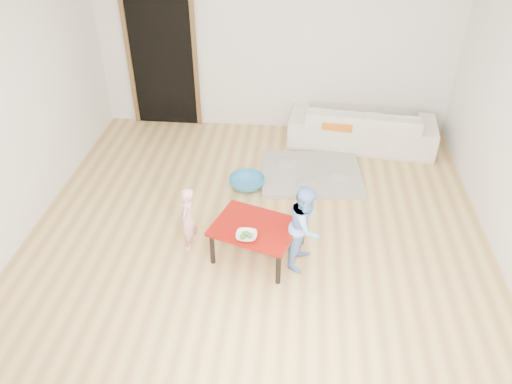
# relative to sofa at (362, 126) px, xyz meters

# --- Properties ---
(floor) EXTENTS (5.00, 5.00, 0.01)m
(floor) POSITION_rel_sofa_xyz_m (-1.27, -2.05, -0.29)
(floor) COLOR tan
(floor) RESTS_ON ground
(back_wall) EXTENTS (5.00, 0.02, 2.60)m
(back_wall) POSITION_rel_sofa_xyz_m (-1.27, 0.45, 1.01)
(back_wall) COLOR white
(back_wall) RESTS_ON floor
(left_wall) EXTENTS (0.02, 5.00, 2.60)m
(left_wall) POSITION_rel_sofa_xyz_m (-3.77, -2.05, 1.01)
(left_wall) COLOR white
(left_wall) RESTS_ON floor
(doorway) EXTENTS (1.02, 0.08, 2.11)m
(doorway) POSITION_rel_sofa_xyz_m (-2.87, 0.43, 0.73)
(doorway) COLOR brown
(doorway) RESTS_ON back_wall
(sofa) EXTENTS (2.06, 0.98, 0.58)m
(sofa) POSITION_rel_sofa_xyz_m (0.00, 0.00, 0.00)
(sofa) COLOR beige
(sofa) RESTS_ON floor
(cushion) EXTENTS (0.45, 0.41, 0.11)m
(cushion) POSITION_rel_sofa_xyz_m (-0.35, -0.19, 0.15)
(cushion) COLOR orange
(cushion) RESTS_ON sofa
(red_table) EXTENTS (0.96, 0.83, 0.41)m
(red_table) POSITION_rel_sofa_xyz_m (-1.25, -2.49, -0.09)
(red_table) COLOR maroon
(red_table) RESTS_ON floor
(bowl) EXTENTS (0.20, 0.20, 0.05)m
(bowl) POSITION_rel_sofa_xyz_m (-1.32, -2.68, 0.14)
(bowl) COLOR white
(bowl) RESTS_ON red_table
(broccoli) EXTENTS (0.12, 0.12, 0.06)m
(broccoli) POSITION_rel_sofa_xyz_m (-1.32, -2.68, 0.14)
(broccoli) COLOR #2D5919
(broccoli) RESTS_ON red_table
(child_pink) EXTENTS (0.18, 0.27, 0.72)m
(child_pink) POSITION_rel_sofa_xyz_m (-1.96, -2.39, 0.07)
(child_pink) COLOR #FF7482
(child_pink) RESTS_ON floor
(child_blue) EXTENTS (0.46, 0.53, 0.91)m
(child_blue) POSITION_rel_sofa_xyz_m (-0.75, -2.50, 0.16)
(child_blue) COLOR #6AA2F5
(child_blue) RESTS_ON floor
(basin) EXTENTS (0.44, 0.44, 0.14)m
(basin) POSITION_rel_sofa_xyz_m (-1.48, -1.23, -0.22)
(basin) COLOR teal
(basin) RESTS_ON floor
(blanket) EXTENTS (1.34, 1.15, 0.06)m
(blanket) POSITION_rel_sofa_xyz_m (-0.68, -0.90, -0.26)
(blanket) COLOR #AFA79A
(blanket) RESTS_ON floor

